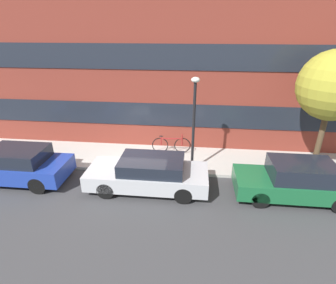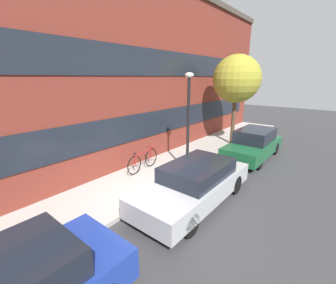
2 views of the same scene
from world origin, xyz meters
name	(u,v)px [view 1 (image 1 of 2)]	position (x,y,z in m)	size (l,w,h in m)	color
ground_plane	(135,173)	(0.00, 0.00, 0.00)	(56.00, 56.00, 0.00)	#38383A
sidewalk_strip	(141,157)	(0.00, 1.26, 0.06)	(28.00, 2.53, 0.13)	#B2AFA8
rowhouse_facade	(144,64)	(0.00, 2.97, 4.00)	(28.00, 1.02, 7.98)	maroon
parked_car_blue	(17,165)	(-4.40, -1.05, 0.70)	(4.08, 1.68, 1.38)	#1E3899
parked_car_silver	(149,173)	(0.79, -1.05, 0.64)	(4.44, 1.71, 1.27)	#B2B5BA
parked_car_green	(296,181)	(6.03, -1.05, 0.69)	(4.11, 1.62, 1.40)	#195B33
fire_hydrant	(30,150)	(-4.93, 0.62, 0.51)	(0.47, 0.26, 0.77)	gold
bicycle	(171,144)	(1.37, 1.79, 0.55)	(1.80, 0.44, 0.87)	black
street_tree	(334,86)	(7.27, 0.58, 3.68)	(2.51, 2.51, 4.83)	brown
lamp_post	(194,114)	(2.37, 0.32, 2.55)	(0.32, 0.32, 3.83)	black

